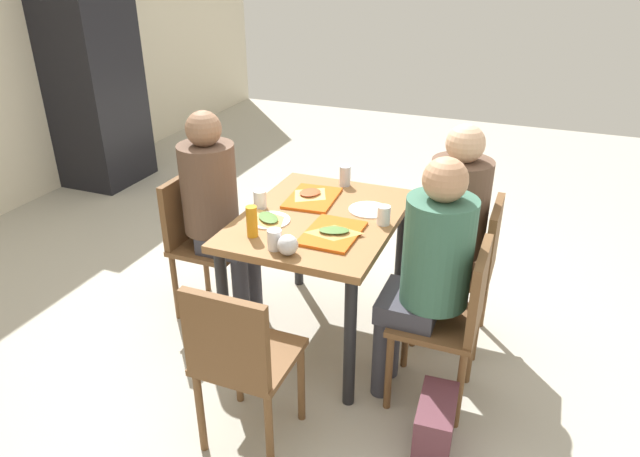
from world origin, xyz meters
The scene contains 24 objects.
ground_plane centered at (0.00, 0.00, -0.01)m, with size 10.00×10.00×0.02m, color #B2AD9E.
main_table centered at (0.00, 0.00, 0.66)m, with size 1.07×0.81×0.78m.
chair_near_left centered at (-0.27, -0.79, 0.51)m, with size 0.40×0.40×0.87m.
chair_near_right centered at (0.27, -0.79, 0.51)m, with size 0.40×0.40×0.87m.
chair_far_side centered at (0.00, 0.79, 0.51)m, with size 0.40×0.40×0.87m.
chair_left_end centered at (-0.92, 0.00, 0.51)m, with size 0.40×0.40×0.87m.
person_in_red centered at (-0.27, -0.65, 0.76)m, with size 0.32×0.42×1.28m.
person_in_brown_jacket centered at (0.27, -0.65, 0.76)m, with size 0.32×0.42×1.28m.
person_far_side centered at (0.00, 0.65, 0.76)m, with size 0.32×0.42×1.28m.
tray_red_near centered at (-0.19, -0.14, 0.78)m, with size 0.36×0.26×0.02m, color #D85914.
tray_red_far centered at (0.19, 0.12, 0.78)m, with size 0.36×0.26×0.02m, color #D85914.
paper_plate_center centered at (-0.16, 0.22, 0.78)m, with size 0.22×0.22×0.01m, color white.
paper_plate_near_edge centered at (0.16, -0.22, 0.78)m, with size 0.22×0.22×0.01m, color white.
pizza_slice_a centered at (-0.19, -0.15, 0.80)m, with size 0.19×0.25×0.02m.
pizza_slice_b centered at (0.21, 0.14, 0.80)m, with size 0.23×0.21×0.02m.
pizza_slice_c centered at (-0.17, 0.23, 0.79)m, with size 0.25×0.25×0.02m.
plastic_cup_a centered at (-0.03, 0.34, 0.83)m, with size 0.07×0.07×0.10m, color white.
plastic_cup_b centered at (0.03, -0.34, 0.83)m, with size 0.07×0.07×0.10m, color white.
plastic_cup_c centered at (-0.43, 0.06, 0.83)m, with size 0.07×0.07×0.10m, color white.
soda_can centered at (0.46, 0.02, 0.84)m, with size 0.07×0.07×0.12m, color #B7BCC6.
condiment_bottle centered at (-0.35, 0.22, 0.86)m, with size 0.06×0.06×0.16m, color orange.
foil_bundle centered at (-0.46, -0.02, 0.83)m, with size 0.10×0.10×0.10m, color silver.
handbag centered at (-0.62, -0.80, 0.14)m, with size 0.32×0.16×0.28m, color #592D38.
drink_fridge centered at (1.57, 2.85, 0.95)m, with size 0.70×0.60×1.90m, color black.
Camera 1 is at (-2.60, -1.04, 2.08)m, focal length 32.41 mm.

